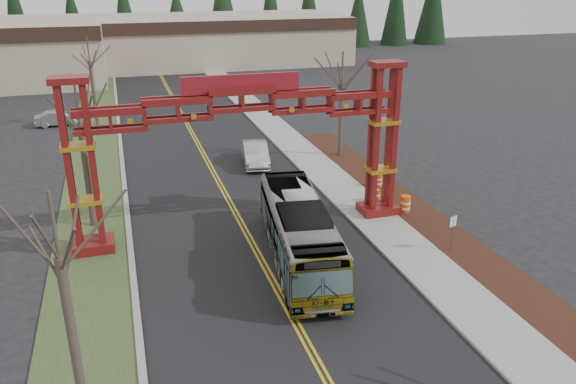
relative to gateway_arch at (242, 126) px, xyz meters
name	(u,v)px	position (x,y,z in m)	size (l,w,h in m)	color
road	(222,187)	(0.00, 7.00, -5.97)	(12.00, 110.00, 0.02)	black
lane_line_left	(220,187)	(-0.12, 7.00, -5.96)	(0.12, 100.00, 0.01)	gold
lane_line_right	(223,187)	(0.12, 7.00, -5.96)	(0.12, 100.00, 0.01)	gold
curb_right	(309,177)	(6.15, 7.00, -5.91)	(0.30, 110.00, 0.15)	#989893
sidewalk_right	(329,175)	(7.60, 7.00, -5.91)	(2.60, 110.00, 0.14)	gray
landscape_strip	(494,273)	(10.20, -8.00, -5.92)	(2.60, 50.00, 0.12)	black
grass_median	(95,201)	(-8.00, 7.00, -5.94)	(4.00, 110.00, 0.08)	#314723
curb_left	(126,197)	(-6.15, 7.00, -5.91)	(0.30, 110.00, 0.15)	#989893
gateway_arch	(242,126)	(0.00, 0.00, 0.00)	(18.20, 1.60, 8.90)	#61120C
retail_building_east	(218,39)	(10.00, 61.95, -2.47)	(38.00, 20.30, 7.00)	tan
conifer_treeline	(147,15)	(0.25, 74.00, 0.50)	(116.10, 5.60, 13.00)	black
transit_bus	(299,232)	(1.80, -4.00, -4.44)	(2.59, 11.06, 3.08)	#B8BBC1
silver_sedan	(255,154)	(3.32, 11.05, -5.17)	(1.73, 4.96, 1.63)	#A5A8AD
parked_car_far_a	(59,118)	(-11.33, 27.31, -5.29)	(1.48, 4.23, 1.39)	#93979A
bare_tree_median_near	(60,259)	(-8.00, -12.13, -0.19)	(3.08, 3.08, 7.87)	#382D26
bare_tree_median_mid	(80,126)	(-8.00, 3.18, -0.20)	(3.32, 3.32, 8.02)	#382D26
bare_tree_median_far	(90,61)	(-8.00, 26.32, -0.12)	(3.22, 3.22, 8.02)	#382D26
bare_tree_right_far	(342,84)	(10.00, 11.04, -0.37)	(3.51, 3.51, 7.96)	#382D26
street_sign	(453,227)	(9.42, -5.45, -4.56)	(0.44, 0.18, 1.98)	#3F3F44
barrel_south	(405,205)	(9.55, -0.38, -5.43)	(0.60, 0.60, 1.11)	#CF590B
barrel_mid	(376,197)	(8.59, 1.53, -5.52)	(0.50, 0.50, 0.92)	#CF590B
barrel_north	(378,181)	(9.86, 3.92, -5.47)	(0.55, 0.55, 1.02)	#CF590B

